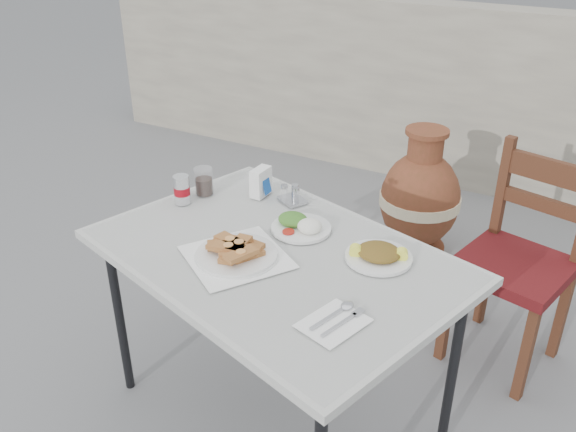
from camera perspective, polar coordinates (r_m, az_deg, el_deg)
The scene contains 13 objects.
ground at distance 2.50m, azimuth 2.25°, elevation -18.85°, with size 80.00×80.00×0.00m, color slate.
cafe_table at distance 2.09m, azimuth -1.19°, elevation -4.56°, with size 1.42×1.16×0.75m.
pide_plate at distance 2.03m, azimuth -4.85°, elevation -3.18°, with size 0.43×0.43×0.06m.
salad_rice_plate at distance 2.19m, azimuth 1.18°, elevation -0.82°, with size 0.22×0.22×0.05m.
salad_chopped_plate at distance 2.04m, azimuth 8.49°, elevation -3.54°, with size 0.22×0.22×0.05m.
soda_can at distance 2.40m, azimuth -9.91°, elevation 2.47°, with size 0.06×0.06×0.11m.
cola_glass at distance 2.46m, azimuth -7.87°, elevation 3.11°, with size 0.08×0.08×0.11m.
napkin_holder at distance 2.42m, azimuth -2.56°, elevation 3.20°, with size 0.06×0.10×0.11m.
condiment_caddy at distance 2.38m, azimuth 0.39°, elevation 1.88°, with size 0.13×0.12×0.07m.
cutlery_napkin at distance 1.76m, azimuth 4.53°, elevation -9.66°, with size 0.19×0.22×0.01m.
chair at distance 2.69m, azimuth 20.79°, elevation -3.82°, with size 0.51×0.51×0.94m.
terracotta_urn at distance 3.37m, azimuth 12.21°, elevation 1.43°, with size 0.43×0.43×0.76m.
back_wall at distance 4.29m, azimuth 17.96°, elevation 10.11°, with size 6.00×0.25×1.20m, color #AAA28D.
Camera 1 is at (0.74, -1.54, 1.83)m, focal length 38.00 mm.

